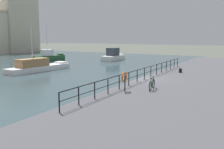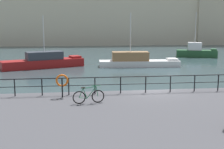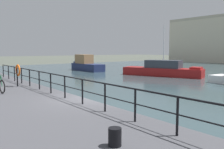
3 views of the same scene
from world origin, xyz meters
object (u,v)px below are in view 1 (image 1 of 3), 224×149
at_px(parked_bicycle, 152,84).
at_px(moored_small_launch, 49,57).
at_px(moored_harbor_tender, 113,56).
at_px(life_ring_stand, 124,78).
at_px(moored_blue_motorboat, 38,66).
at_px(mooring_bollard, 180,71).

bearing_deg(parked_bicycle, moored_small_launch, 49.09).
xyz_separation_m(moored_harbor_tender, parked_bicycle, (-24.86, -17.35, 0.25)).
bearing_deg(life_ring_stand, moored_blue_motorboat, 64.88).
height_order(moored_harbor_tender, life_ring_stand, moored_harbor_tender).
bearing_deg(moored_harbor_tender, moored_small_launch, 124.41).
xyz_separation_m(mooring_bollard, life_ring_stand, (-11.14, 1.13, 0.75)).
height_order(moored_blue_motorboat, parked_bicycle, moored_blue_motorboat).
relative_size(moored_blue_motorboat, parked_bicycle, 5.46).
xyz_separation_m(moored_harbor_tender, life_ring_stand, (-26.35, -15.84, 0.84)).
bearing_deg(moored_blue_motorboat, life_ring_stand, -111.63).
distance_m(moored_harbor_tender, parked_bicycle, 30.32).
relative_size(moored_small_launch, moored_harbor_tender, 1.06).
relative_size(parked_bicycle, life_ring_stand, 1.26).
distance_m(moored_small_launch, mooring_bollard, 27.93).
distance_m(moored_blue_motorboat, moored_small_launch, 13.97).
xyz_separation_m(moored_small_launch, mooring_bollard, (-7.82, -26.81, 0.16)).
height_order(moored_harbor_tender, mooring_bollard, moored_harbor_tender).
distance_m(moored_small_launch, parked_bicycle, 32.32).
bearing_deg(moored_harbor_tender, life_ring_stand, -151.49).
height_order(moored_blue_motorboat, life_ring_stand, moored_blue_motorboat).
xyz_separation_m(moored_small_launch, moored_harbor_tender, (7.39, -9.84, 0.07)).
bearing_deg(moored_harbor_tender, mooring_bollard, -134.37).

